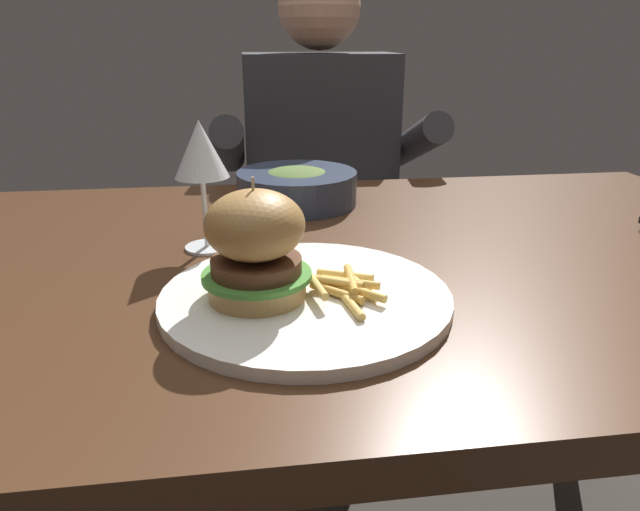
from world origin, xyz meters
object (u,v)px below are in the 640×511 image
Objects in this scene: wine_glass at (201,154)px; soup_bowl at (297,186)px; burger_sandwich at (256,245)px; diner_person at (320,223)px; main_plate at (306,297)px.

wine_glass reaches higher than soup_bowl.
soup_bowl is at bearing 78.52° from burger_sandwich.
wine_glass is 0.27m from soup_bowl.
diner_person is at bearing 77.21° from soup_bowl.
burger_sandwich is at bearing -72.21° from wine_glass.
main_plate is at bearing 5.32° from burger_sandwich.
burger_sandwich is 0.21m from wine_glass.
diner_person is at bearing 69.23° from wine_glass.
diner_person is (0.10, 0.43, -0.21)m from soup_bowl.
main_plate is at bearing -98.75° from diner_person.
main_plate is 0.08m from burger_sandwich.
burger_sandwich is at bearing -102.16° from diner_person.
wine_glass is 0.84× the size of soup_bowl.
soup_bowl is at bearing 55.26° from wine_glass.
burger_sandwich is at bearing -101.48° from soup_bowl.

